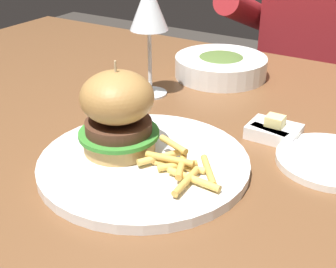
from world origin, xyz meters
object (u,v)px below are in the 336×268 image
table_knife (299,144)px  soup_bowl (221,66)px  main_plate (144,163)px  diner_person (325,92)px  wine_glass (149,9)px  bread_plate (331,161)px  burger_sandwich (118,112)px  butter_dish (274,131)px

table_knife → soup_bowl: soup_bowl is taller
main_plate → diner_person: size_ratio=0.24×
wine_glass → soup_bowl: wine_glass is taller
bread_plate → soup_bowl: bearing=140.3°
bread_plate → diner_person: (-0.17, 0.71, -0.18)m
burger_sandwich → bread_plate: 0.30m
soup_bowl → diner_person: bearing=76.8°
main_plate → table_knife: (0.17, 0.15, 0.01)m
main_plate → butter_dish: bearing=56.2°
main_plate → bread_plate: size_ratio=1.91×
main_plate → burger_sandwich: size_ratio=2.22×
butter_dish → soup_bowl: 0.28m
wine_glass → bread_plate: size_ratio=1.37×
main_plate → butter_dish: size_ratio=3.76×
soup_bowl → diner_person: (0.11, 0.48, -0.20)m
wine_glass → diner_person: bearing=74.0°
butter_dish → diner_person: bearing=96.4°
wine_glass → soup_bowl: bearing=66.0°
bread_plate → table_knife: table_knife is taller
burger_sandwich → butter_dish: size_ratio=1.69×
burger_sandwich → diner_person: (0.09, 0.85, -0.25)m
burger_sandwich → butter_dish: burger_sandwich is taller
butter_dish → table_knife: bearing=-27.7°
butter_dish → diner_person: diner_person is taller
wine_glass → bread_plate: (0.35, -0.08, -0.15)m
burger_sandwich → diner_person: size_ratio=0.11×
burger_sandwich → butter_dish: (0.16, 0.17, -0.06)m
soup_bowl → wine_glass: bearing=-114.0°
burger_sandwich → table_knife: burger_sandwich is taller
bread_plate → diner_person: size_ratio=0.13×
table_knife → diner_person: size_ratio=0.17×
table_knife → soup_bowl: (-0.23, 0.23, 0.01)m
bread_plate → wine_glass: bearing=167.1°
bread_plate → butter_dish: size_ratio=1.97×
main_plate → wine_glass: (-0.14, 0.22, 0.15)m
main_plate → wine_glass: bearing=121.6°
bread_plate → table_knife: bearing=168.9°
main_plate → diner_person: 0.88m
wine_glass → diner_person: 0.74m
burger_sandwich → table_knife: 0.26m
burger_sandwich → soup_bowl: burger_sandwich is taller
wine_glass → main_plate: bearing=-58.4°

